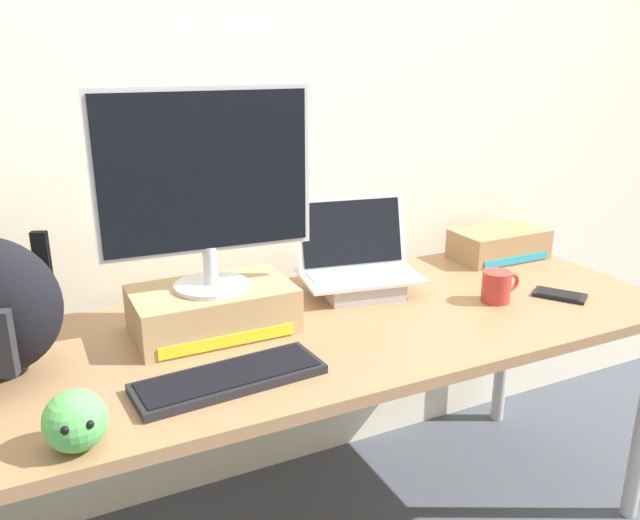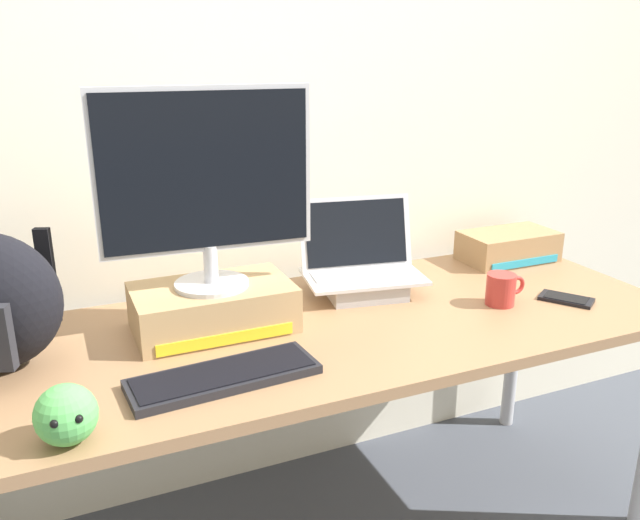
{
  "view_description": "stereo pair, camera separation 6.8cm",
  "coord_description": "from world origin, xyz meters",
  "px_view_note": "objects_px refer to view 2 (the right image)",
  "views": [
    {
      "loc": [
        -0.69,
        -1.41,
        1.42
      ],
      "look_at": [
        0.0,
        0.0,
        0.9
      ],
      "focal_mm": 36.25,
      "sensor_mm": 36.0,
      "label": 1
    },
    {
      "loc": [
        -0.63,
        -1.44,
        1.42
      ],
      "look_at": [
        0.0,
        0.0,
        0.9
      ],
      "focal_mm": 36.25,
      "sensor_mm": 36.0,
      "label": 2
    }
  ],
  "objects_px": {
    "cell_phone": "(566,299)",
    "toner_box_cyan": "(508,246)",
    "plush_toy": "(66,415)",
    "toner_box_yellow": "(213,307)",
    "open_laptop": "(362,274)",
    "desktop_monitor": "(206,183)",
    "coffee_mug": "(502,289)",
    "external_keyboard": "(224,376)"
  },
  "relations": [
    {
      "from": "open_laptop",
      "to": "external_keyboard",
      "type": "distance_m",
      "value": 0.64
    },
    {
      "from": "open_laptop",
      "to": "plush_toy",
      "type": "bearing_deg",
      "value": -141.19
    },
    {
      "from": "toner_box_cyan",
      "to": "plush_toy",
      "type": "bearing_deg",
      "value": -159.4
    },
    {
      "from": "cell_phone",
      "to": "plush_toy",
      "type": "distance_m",
      "value": 1.37
    },
    {
      "from": "open_laptop",
      "to": "cell_phone",
      "type": "distance_m",
      "value": 0.6
    },
    {
      "from": "coffee_mug",
      "to": "cell_phone",
      "type": "bearing_deg",
      "value": -16.31
    },
    {
      "from": "cell_phone",
      "to": "plush_toy",
      "type": "height_order",
      "value": "plush_toy"
    },
    {
      "from": "desktop_monitor",
      "to": "coffee_mug",
      "type": "relative_size",
      "value": 4.25
    },
    {
      "from": "coffee_mug",
      "to": "desktop_monitor",
      "type": "bearing_deg",
      "value": 168.28
    },
    {
      "from": "plush_toy",
      "to": "toner_box_yellow",
      "type": "bearing_deg",
      "value": 46.16
    },
    {
      "from": "toner_box_yellow",
      "to": "open_laptop",
      "type": "bearing_deg",
      "value": 9.43
    },
    {
      "from": "toner_box_yellow",
      "to": "plush_toy",
      "type": "distance_m",
      "value": 0.55
    },
    {
      "from": "coffee_mug",
      "to": "plush_toy",
      "type": "xyz_separation_m",
      "value": [
        -1.17,
        -0.23,
        0.01
      ]
    },
    {
      "from": "toner_box_yellow",
      "to": "external_keyboard",
      "type": "bearing_deg",
      "value": -100.49
    },
    {
      "from": "desktop_monitor",
      "to": "coffee_mug",
      "type": "bearing_deg",
      "value": -8.14
    },
    {
      "from": "cell_phone",
      "to": "plush_toy",
      "type": "relative_size",
      "value": 1.42
    },
    {
      "from": "external_keyboard",
      "to": "desktop_monitor",
      "type": "bearing_deg",
      "value": 75.52
    },
    {
      "from": "toner_box_yellow",
      "to": "cell_phone",
      "type": "xyz_separation_m",
      "value": [
        0.98,
        -0.22,
        -0.05
      ]
    },
    {
      "from": "coffee_mug",
      "to": "cell_phone",
      "type": "xyz_separation_m",
      "value": [
        0.19,
        -0.06,
        -0.04
      ]
    },
    {
      "from": "toner_box_yellow",
      "to": "plush_toy",
      "type": "bearing_deg",
      "value": -133.84
    },
    {
      "from": "external_keyboard",
      "to": "coffee_mug",
      "type": "distance_m",
      "value": 0.85
    },
    {
      "from": "plush_toy",
      "to": "toner_box_cyan",
      "type": "distance_m",
      "value": 1.55
    },
    {
      "from": "external_keyboard",
      "to": "cell_phone",
      "type": "distance_m",
      "value": 1.04
    },
    {
      "from": "external_keyboard",
      "to": "plush_toy",
      "type": "bearing_deg",
      "value": -165.22
    },
    {
      "from": "plush_toy",
      "to": "coffee_mug",
      "type": "bearing_deg",
      "value": 11.05
    },
    {
      "from": "toner_box_yellow",
      "to": "external_keyboard",
      "type": "height_order",
      "value": "toner_box_yellow"
    },
    {
      "from": "coffee_mug",
      "to": "toner_box_cyan",
      "type": "relative_size",
      "value": 0.39
    },
    {
      "from": "plush_toy",
      "to": "toner_box_cyan",
      "type": "height_order",
      "value": "plush_toy"
    },
    {
      "from": "desktop_monitor",
      "to": "cell_phone",
      "type": "xyz_separation_m",
      "value": [
        0.98,
        -0.22,
        -0.38
      ]
    },
    {
      "from": "toner_box_yellow",
      "to": "external_keyboard",
      "type": "relative_size",
      "value": 0.95
    },
    {
      "from": "cell_phone",
      "to": "plush_toy",
      "type": "bearing_deg",
      "value": 153.03
    },
    {
      "from": "cell_phone",
      "to": "toner_box_cyan",
      "type": "bearing_deg",
      "value": 42.36
    },
    {
      "from": "external_keyboard",
      "to": "toner_box_yellow",
      "type": "bearing_deg",
      "value": 75.54
    },
    {
      "from": "desktop_monitor",
      "to": "cell_phone",
      "type": "height_order",
      "value": "desktop_monitor"
    },
    {
      "from": "desktop_monitor",
      "to": "coffee_mug",
      "type": "distance_m",
      "value": 0.88
    },
    {
      "from": "toner_box_yellow",
      "to": "coffee_mug",
      "type": "height_order",
      "value": "toner_box_yellow"
    },
    {
      "from": "toner_box_yellow",
      "to": "plush_toy",
      "type": "height_order",
      "value": "toner_box_yellow"
    },
    {
      "from": "cell_phone",
      "to": "toner_box_cyan",
      "type": "relative_size",
      "value": 0.51
    },
    {
      "from": "coffee_mug",
      "to": "plush_toy",
      "type": "height_order",
      "value": "plush_toy"
    },
    {
      "from": "open_laptop",
      "to": "plush_toy",
      "type": "distance_m",
      "value": 0.97
    },
    {
      "from": "desktop_monitor",
      "to": "open_laptop",
      "type": "distance_m",
      "value": 0.58
    },
    {
      "from": "coffee_mug",
      "to": "external_keyboard",
      "type": "bearing_deg",
      "value": -172.05
    }
  ]
}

